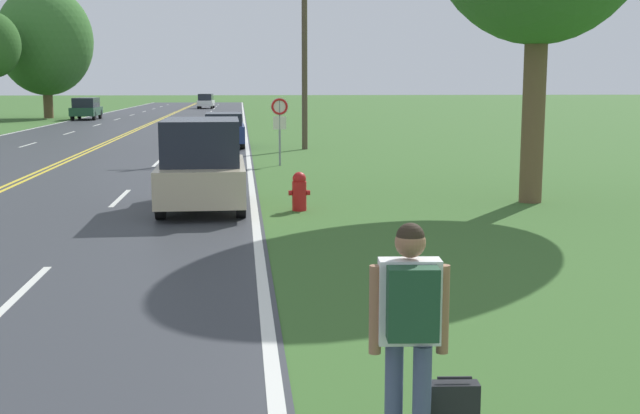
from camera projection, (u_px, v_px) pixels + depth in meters
The scene contains 10 objects.
hitchhiker_person at pixel (410, 315), 5.92m from camera, with size 0.60×0.44×1.76m.
suitcase at pixel (454, 414), 6.17m from camera, with size 0.39×0.18×0.55m.
fire_hydrant at pixel (299, 191), 17.62m from camera, with size 0.48×0.32×0.86m.
traffic_sign at pixel (280, 115), 27.17m from camera, with size 0.60×0.10×2.31m.
utility_pole_midground at pixel (304, 35), 33.57m from camera, with size 1.80×0.24×9.27m.
tree_behind_sign at pixel (45, 41), 64.54m from camera, with size 7.59×7.59×10.58m.
car_champagne_van_approaching at pixel (202, 164), 17.67m from camera, with size 1.91×4.01×2.00m.
car_dark_blue_hatchback_mid_near at pixel (224, 129), 35.26m from camera, with size 1.83×4.02×1.51m.
car_dark_green_suv_mid_far at pixel (86, 108), 62.58m from camera, with size 1.86×4.52×1.70m.
car_white_van_receding at pixel (206, 101), 91.18m from camera, with size 1.89×4.57×1.66m.
Camera 1 is at (6.32, -3.23, 2.76)m, focal length 45.00 mm.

